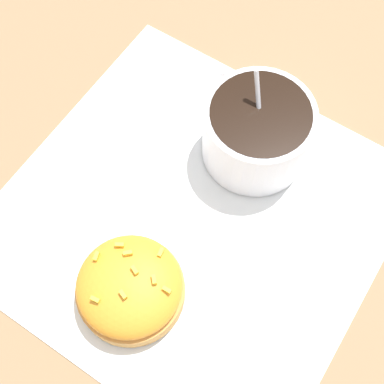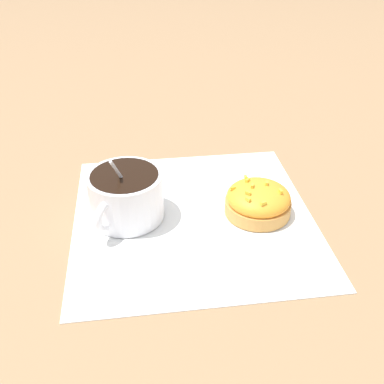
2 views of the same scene
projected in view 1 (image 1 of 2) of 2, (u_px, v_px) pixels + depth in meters
ground_plane at (193, 216)px, 0.47m from camera, size 3.00×3.00×0.00m
paper_napkin at (193, 216)px, 0.47m from camera, size 0.35×0.36×0.00m
coffee_cup at (261, 133)px, 0.47m from camera, size 0.10×0.12×0.09m
frosted_pastry at (130, 288)px, 0.42m from camera, size 0.09×0.09×0.04m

